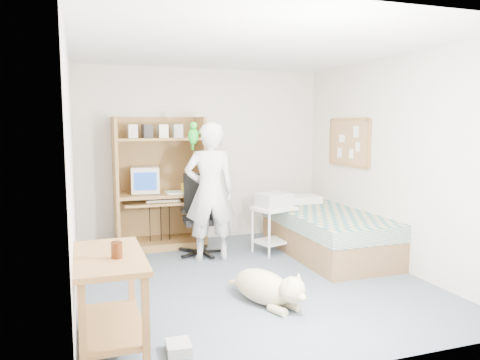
{
  "coord_description": "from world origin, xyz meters",
  "views": [
    {
      "loc": [
        -1.73,
        -4.68,
        1.71
      ],
      "look_at": [
        0.05,
        0.46,
        1.05
      ],
      "focal_mm": 35.0,
      "sensor_mm": 36.0,
      "label": 1
    }
  ],
  "objects_px": {
    "computer_hutch": "(159,188)",
    "side_desk": "(110,288)",
    "office_chair": "(201,226)",
    "person": "(210,192)",
    "bed": "(327,233)",
    "dog": "(267,287)",
    "printer_cart": "(274,222)"
  },
  "relations": [
    {
      "from": "bed",
      "to": "printer_cart",
      "type": "height_order",
      "value": "bed"
    },
    {
      "from": "computer_hutch",
      "to": "printer_cart",
      "type": "relative_size",
      "value": 2.93
    },
    {
      "from": "office_chair",
      "to": "printer_cart",
      "type": "relative_size",
      "value": 1.69
    },
    {
      "from": "side_desk",
      "to": "computer_hutch",
      "type": "bearing_deg",
      "value": 73.86
    },
    {
      "from": "bed",
      "to": "person",
      "type": "xyz_separation_m",
      "value": [
        -1.5,
        0.27,
        0.57
      ]
    },
    {
      "from": "office_chair",
      "to": "side_desk",
      "type": "bearing_deg",
      "value": -111.8
    },
    {
      "from": "bed",
      "to": "side_desk",
      "type": "relative_size",
      "value": 2.02
    },
    {
      "from": "bed",
      "to": "side_desk",
      "type": "bearing_deg",
      "value": -147.5
    },
    {
      "from": "dog",
      "to": "computer_hutch",
      "type": "bearing_deg",
      "value": 82.35
    },
    {
      "from": "office_chair",
      "to": "computer_hutch",
      "type": "bearing_deg",
      "value": 136.43
    },
    {
      "from": "dog",
      "to": "printer_cart",
      "type": "bearing_deg",
      "value": 43.3
    },
    {
      "from": "computer_hutch",
      "to": "person",
      "type": "bearing_deg",
      "value": -59.8
    },
    {
      "from": "computer_hutch",
      "to": "side_desk",
      "type": "xyz_separation_m",
      "value": [
        -0.85,
        -2.94,
        -0.33
      ]
    },
    {
      "from": "person",
      "to": "printer_cart",
      "type": "distance_m",
      "value": 1.0
    },
    {
      "from": "person",
      "to": "dog",
      "type": "xyz_separation_m",
      "value": [
        0.11,
        -1.61,
        -0.69
      ]
    },
    {
      "from": "dog",
      "to": "printer_cart",
      "type": "relative_size",
      "value": 1.61
    },
    {
      "from": "office_chair",
      "to": "person",
      "type": "xyz_separation_m",
      "value": [
        0.04,
        -0.31,
        0.49
      ]
    },
    {
      "from": "dog",
      "to": "printer_cart",
      "type": "height_order",
      "value": "printer_cart"
    },
    {
      "from": "printer_cart",
      "to": "person",
      "type": "bearing_deg",
      "value": 165.23
    },
    {
      "from": "computer_hutch",
      "to": "printer_cart",
      "type": "xyz_separation_m",
      "value": [
        1.38,
        -0.82,
        -0.41
      ]
    },
    {
      "from": "bed",
      "to": "person",
      "type": "height_order",
      "value": "person"
    },
    {
      "from": "office_chair",
      "to": "person",
      "type": "bearing_deg",
      "value": -75.18
    },
    {
      "from": "side_desk",
      "to": "dog",
      "type": "xyz_separation_m",
      "value": [
        1.46,
        0.48,
        -0.32
      ]
    },
    {
      "from": "side_desk",
      "to": "person",
      "type": "relative_size",
      "value": 0.58
    },
    {
      "from": "person",
      "to": "office_chair",
      "type": "bearing_deg",
      "value": -75.18
    },
    {
      "from": "printer_cart",
      "to": "dog",
      "type": "bearing_deg",
      "value": -132.39
    },
    {
      "from": "bed",
      "to": "printer_cart",
      "type": "xyz_separation_m",
      "value": [
        -0.62,
        0.31,
        0.12
      ]
    },
    {
      "from": "computer_hutch",
      "to": "bed",
      "type": "relative_size",
      "value": 0.89
    },
    {
      "from": "computer_hutch",
      "to": "dog",
      "type": "relative_size",
      "value": 1.82
    },
    {
      "from": "bed",
      "to": "side_desk",
      "type": "xyz_separation_m",
      "value": [
        -2.85,
        -1.82,
        0.21
      ]
    },
    {
      "from": "computer_hutch",
      "to": "side_desk",
      "type": "bearing_deg",
      "value": -106.14
    },
    {
      "from": "office_chair",
      "to": "person",
      "type": "relative_size",
      "value": 0.6
    }
  ]
}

